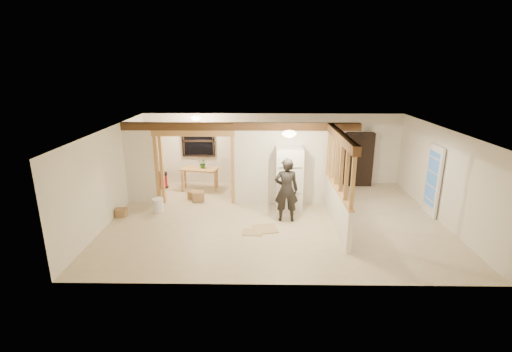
{
  "coord_description": "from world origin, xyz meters",
  "views": [
    {
      "loc": [
        -0.39,
        -9.56,
        4.11
      ],
      "look_at": [
        -0.53,
        0.4,
        1.11
      ],
      "focal_mm": 26.0,
      "sensor_mm": 36.0,
      "label": 1
    }
  ],
  "objects_px": {
    "woman": "(286,190)",
    "bookshelf": "(359,159)",
    "work_table": "(200,179)",
    "shop_vac": "(162,180)",
    "refrigerator": "(289,179)"
  },
  "relations": [
    {
      "from": "refrigerator",
      "to": "work_table",
      "type": "bearing_deg",
      "value": 150.02
    },
    {
      "from": "refrigerator",
      "to": "bookshelf",
      "type": "distance_m",
      "value": 3.44
    },
    {
      "from": "refrigerator",
      "to": "shop_vac",
      "type": "distance_m",
      "value": 4.69
    },
    {
      "from": "shop_vac",
      "to": "bookshelf",
      "type": "distance_m",
      "value": 6.89
    },
    {
      "from": "bookshelf",
      "to": "woman",
      "type": "bearing_deg",
      "value": -130.79
    },
    {
      "from": "shop_vac",
      "to": "woman",
      "type": "bearing_deg",
      "value": -33.9
    },
    {
      "from": "work_table",
      "to": "refrigerator",
      "type": "bearing_deg",
      "value": -17.98
    },
    {
      "from": "woman",
      "to": "bookshelf",
      "type": "relative_size",
      "value": 0.94
    },
    {
      "from": "shop_vac",
      "to": "bookshelf",
      "type": "relative_size",
      "value": 0.29
    },
    {
      "from": "woman",
      "to": "shop_vac",
      "type": "xyz_separation_m",
      "value": [
        -4.12,
        2.77,
        -0.61
      ]
    },
    {
      "from": "work_table",
      "to": "shop_vac",
      "type": "relative_size",
      "value": 2.16
    },
    {
      "from": "work_table",
      "to": "shop_vac",
      "type": "height_order",
      "value": "work_table"
    },
    {
      "from": "bookshelf",
      "to": "refrigerator",
      "type": "bearing_deg",
      "value": -139.03
    },
    {
      "from": "woman",
      "to": "refrigerator",
      "type": "bearing_deg",
      "value": -97.51
    },
    {
      "from": "refrigerator",
      "to": "woman",
      "type": "relative_size",
      "value": 1.05
    }
  ]
}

